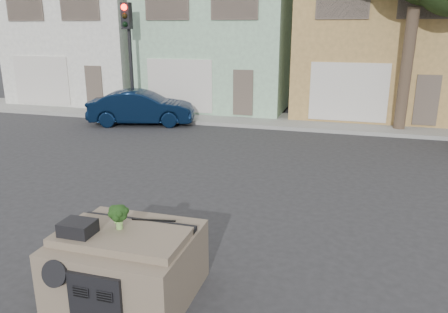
% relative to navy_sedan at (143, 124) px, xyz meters
% --- Properties ---
extents(ground_plane, '(120.00, 120.00, 0.00)m').
position_rel_navy_sedan_xyz_m(ground_plane, '(5.50, -8.44, 0.00)').
color(ground_plane, '#303033').
rests_on(ground_plane, ground).
extents(sidewalk, '(40.00, 3.00, 0.15)m').
position_rel_navy_sedan_xyz_m(sidewalk, '(5.50, 2.06, 0.07)').
color(sidewalk, gray).
rests_on(sidewalk, ground).
extents(townhouse_white, '(7.20, 8.20, 7.55)m').
position_rel_navy_sedan_xyz_m(townhouse_white, '(-5.50, 6.06, 3.77)').
color(townhouse_white, silver).
rests_on(townhouse_white, ground).
extents(townhouse_mint, '(7.20, 8.20, 7.55)m').
position_rel_navy_sedan_xyz_m(townhouse_mint, '(2.00, 6.06, 3.77)').
color(townhouse_mint, '#9AC5A1').
rests_on(townhouse_mint, ground).
extents(townhouse_tan, '(7.20, 8.20, 7.55)m').
position_rel_navy_sedan_xyz_m(townhouse_tan, '(9.50, 6.06, 3.77)').
color(townhouse_tan, tan).
rests_on(townhouse_tan, ground).
extents(navy_sedan, '(4.67, 2.68, 1.46)m').
position_rel_navy_sedan_xyz_m(navy_sedan, '(0.00, 0.00, 0.00)').
color(navy_sedan, black).
rests_on(navy_sedan, ground).
extents(traffic_signal, '(0.40, 0.40, 5.10)m').
position_rel_navy_sedan_xyz_m(traffic_signal, '(-1.00, 1.06, 2.55)').
color(traffic_signal, black).
rests_on(traffic_signal, ground).
extents(tree_near, '(4.40, 4.00, 8.50)m').
position_rel_navy_sedan_xyz_m(tree_near, '(10.50, 1.36, 4.25)').
color(tree_near, '#223616').
rests_on(tree_near, ground).
extents(car_dashboard, '(2.00, 1.80, 1.12)m').
position_rel_navy_sedan_xyz_m(car_dashboard, '(5.50, -11.44, 0.56)').
color(car_dashboard, '#766754').
rests_on(car_dashboard, ground).
extents(instrument_hump, '(0.48, 0.38, 0.20)m').
position_rel_navy_sedan_xyz_m(instrument_hump, '(4.92, -11.79, 1.22)').
color(instrument_hump, black).
rests_on(instrument_hump, car_dashboard).
extents(wiper_arm, '(0.69, 0.15, 0.02)m').
position_rel_navy_sedan_xyz_m(wiper_arm, '(5.78, -11.06, 1.13)').
color(wiper_arm, black).
rests_on(wiper_arm, car_dashboard).
extents(broccoli, '(0.40, 0.40, 0.39)m').
position_rel_navy_sedan_xyz_m(broccoli, '(5.41, -11.46, 1.31)').
color(broccoli, black).
rests_on(broccoli, car_dashboard).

